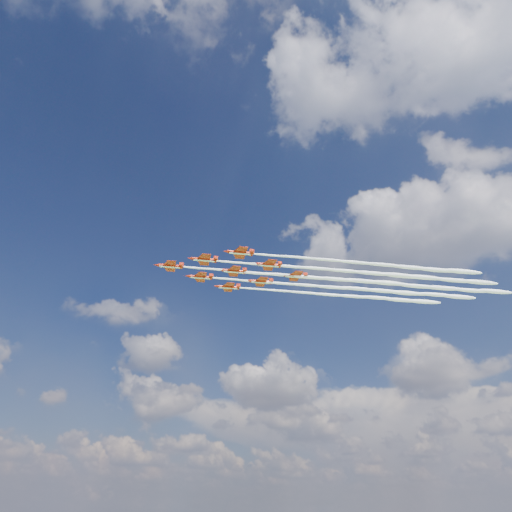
# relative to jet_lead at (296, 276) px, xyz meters

# --- Properties ---
(jet_lead) EXTENTS (70.99, 65.51, 2.49)m
(jet_lead) POSITION_rel_jet_lead_xyz_m (0.00, 0.00, 0.00)
(jet_lead) COLOR #A51B09
(jet_row2_port) EXTENTS (70.99, 65.51, 2.49)m
(jet_row2_port) POSITION_rel_jet_lead_xyz_m (12.83, 2.22, 0.00)
(jet_row2_port) COLOR #A51B09
(jet_row2_starb) EXTENTS (70.99, 65.51, 2.49)m
(jet_row2_starb) POSITION_rel_jet_lead_xyz_m (3.27, 12.60, 0.00)
(jet_row2_starb) COLOR #A51B09
(jet_row3_port) EXTENTS (70.99, 65.51, 2.49)m
(jet_row3_port) POSITION_rel_jet_lead_xyz_m (25.66, 4.44, 0.00)
(jet_row3_port) COLOR #A51B09
(jet_row3_centre) EXTENTS (70.99, 65.51, 2.49)m
(jet_row3_centre) POSITION_rel_jet_lead_xyz_m (16.10, 14.82, 0.00)
(jet_row3_centre) COLOR #A51B09
(jet_row3_starb) EXTENTS (70.99, 65.51, 2.49)m
(jet_row3_starb) POSITION_rel_jet_lead_xyz_m (6.54, 25.21, 0.00)
(jet_row3_starb) COLOR #A51B09
(jet_row4_port) EXTENTS (70.99, 65.51, 2.49)m
(jet_row4_port) POSITION_rel_jet_lead_xyz_m (28.93, 17.04, 0.00)
(jet_row4_port) COLOR #A51B09
(jet_row4_starb) EXTENTS (70.99, 65.51, 2.49)m
(jet_row4_starb) POSITION_rel_jet_lead_xyz_m (19.37, 27.43, 0.00)
(jet_row4_starb) COLOR #A51B09
(jet_tail) EXTENTS (70.99, 65.51, 2.49)m
(jet_tail) POSITION_rel_jet_lead_xyz_m (32.20, 29.65, 0.00)
(jet_tail) COLOR #A51B09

